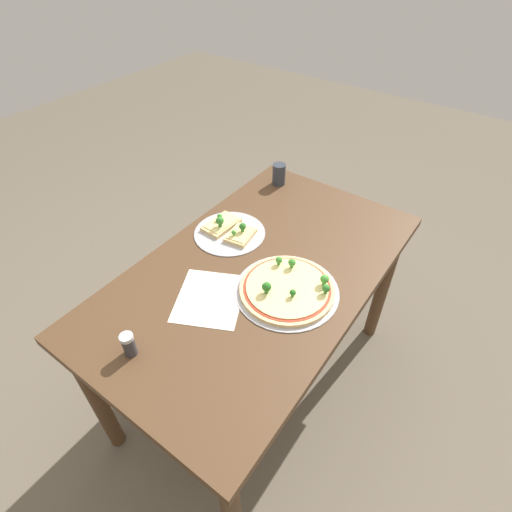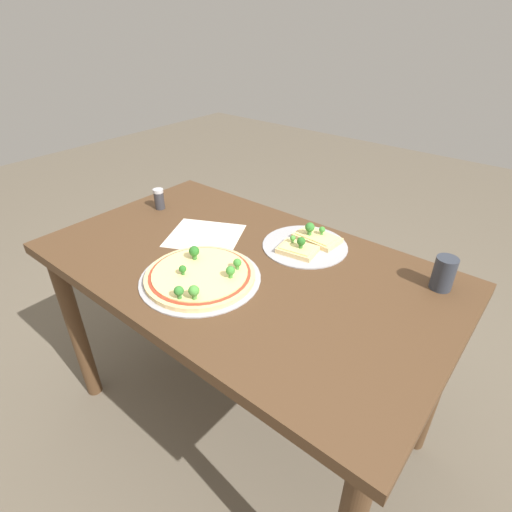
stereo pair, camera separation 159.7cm
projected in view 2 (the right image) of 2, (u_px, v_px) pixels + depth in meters
The scene contains 7 objects.
ground_plane at pixel (245, 415), 1.64m from camera, with size 8.00×8.00×0.00m, color brown.
dining_table at pixel (242, 288), 1.30m from camera, with size 1.30×0.76×0.75m.
pizza_tray_whole at pixel (200, 275), 1.17m from camera, with size 0.36×0.36×0.07m.
pizza_tray_slice at pixel (307, 243), 1.33m from camera, with size 0.28×0.28×0.07m.
drinking_cup at pixel (444, 273), 1.11m from camera, with size 0.06×0.06×0.10m, color #2D333D.
condiment_shaker at pixel (159, 199), 1.57m from camera, with size 0.04×0.04×0.08m.
paper_menu at pixel (205, 236), 1.40m from camera, with size 0.24×0.21×0.00m, color silver.
Camera 2 is at (-0.70, 0.78, 1.42)m, focal length 28.00 mm.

